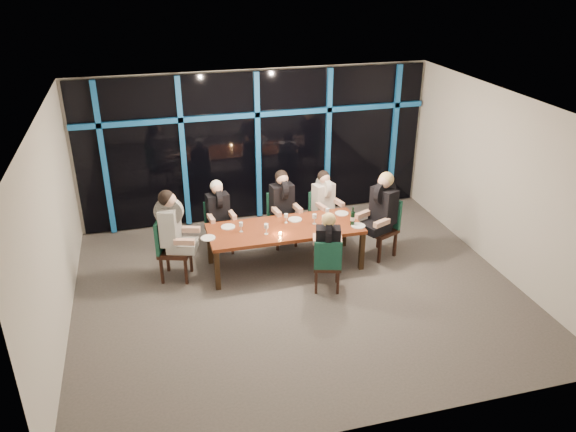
{
  "coord_description": "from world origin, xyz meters",
  "views": [
    {
      "loc": [
        -2.15,
        -7.43,
        4.96
      ],
      "look_at": [
        0.0,
        0.6,
        1.05
      ],
      "focal_mm": 35.0,
      "sensor_mm": 36.0,
      "label": 1
    }
  ],
  "objects_px": {
    "chair_near_mid": "(327,262)",
    "chair_far_mid": "(281,216)",
    "chair_far_left": "(218,224)",
    "wine_bottle": "(353,218)",
    "dining_table": "(285,231)",
    "diner_far_right": "(324,196)",
    "chair_end_right": "(384,224)",
    "chair_end_left": "(169,246)",
    "water_pitcher": "(325,221)",
    "diner_end_left": "(172,222)",
    "diner_end_right": "(382,203)",
    "chair_far_right": "(322,212)",
    "diner_far_left": "(218,207)",
    "diner_near_mid": "(328,239)",
    "diner_far_mid": "(283,198)"
  },
  "relations": [
    {
      "from": "diner_far_right",
      "to": "wine_bottle",
      "type": "height_order",
      "value": "diner_far_right"
    },
    {
      "from": "diner_far_mid",
      "to": "diner_end_left",
      "type": "bearing_deg",
      "value": -168.87
    },
    {
      "from": "chair_far_mid",
      "to": "chair_end_left",
      "type": "bearing_deg",
      "value": -168.15
    },
    {
      "from": "chair_end_right",
      "to": "chair_near_mid",
      "type": "distance_m",
      "value": 1.65
    },
    {
      "from": "chair_far_left",
      "to": "chair_near_mid",
      "type": "bearing_deg",
      "value": -59.02
    },
    {
      "from": "diner_far_right",
      "to": "wine_bottle",
      "type": "xyz_separation_m",
      "value": [
        0.17,
        -1.02,
        -0.01
      ]
    },
    {
      "from": "chair_far_right",
      "to": "diner_far_right",
      "type": "bearing_deg",
      "value": -90.0
    },
    {
      "from": "dining_table",
      "to": "diner_far_mid",
      "type": "xyz_separation_m",
      "value": [
        0.17,
        0.79,
        0.26
      ]
    },
    {
      "from": "chair_far_left",
      "to": "diner_end_left",
      "type": "distance_m",
      "value": 1.25
    },
    {
      "from": "diner_far_mid",
      "to": "wine_bottle",
      "type": "bearing_deg",
      "value": -54.01
    },
    {
      "from": "chair_far_mid",
      "to": "diner_far_left",
      "type": "distance_m",
      "value": 1.21
    },
    {
      "from": "chair_far_left",
      "to": "diner_near_mid",
      "type": "xyz_separation_m",
      "value": [
        1.49,
        -1.75,
        0.37
      ]
    },
    {
      "from": "diner_near_mid",
      "to": "wine_bottle",
      "type": "xyz_separation_m",
      "value": [
        0.66,
        0.65,
        -0.01
      ]
    },
    {
      "from": "diner_far_left",
      "to": "diner_near_mid",
      "type": "xyz_separation_m",
      "value": [
        1.48,
        -1.67,
        -0.01
      ]
    },
    {
      "from": "water_pitcher",
      "to": "diner_end_right",
      "type": "bearing_deg",
      "value": 13.75
    },
    {
      "from": "dining_table",
      "to": "diner_end_left",
      "type": "height_order",
      "value": "diner_end_left"
    },
    {
      "from": "chair_far_mid",
      "to": "chair_end_right",
      "type": "height_order",
      "value": "chair_end_right"
    },
    {
      "from": "dining_table",
      "to": "diner_far_right",
      "type": "height_order",
      "value": "diner_far_right"
    },
    {
      "from": "chair_far_left",
      "to": "chair_far_right",
      "type": "xyz_separation_m",
      "value": [
        1.96,
        -0.0,
        -0.0
      ]
    },
    {
      "from": "chair_far_mid",
      "to": "diner_end_right",
      "type": "height_order",
      "value": "diner_end_right"
    },
    {
      "from": "chair_far_mid",
      "to": "dining_table",
      "type": "bearing_deg",
      "value": -107.81
    },
    {
      "from": "chair_far_right",
      "to": "diner_far_mid",
      "type": "xyz_separation_m",
      "value": [
        -0.78,
        -0.09,
        0.43
      ]
    },
    {
      "from": "chair_near_mid",
      "to": "diner_end_right",
      "type": "height_order",
      "value": "diner_end_right"
    },
    {
      "from": "chair_far_right",
      "to": "diner_end_left",
      "type": "height_order",
      "value": "diner_end_left"
    },
    {
      "from": "diner_far_left",
      "to": "diner_far_right",
      "type": "distance_m",
      "value": 1.97
    },
    {
      "from": "dining_table",
      "to": "water_pitcher",
      "type": "height_order",
      "value": "water_pitcher"
    },
    {
      "from": "diner_end_right",
      "to": "diner_near_mid",
      "type": "bearing_deg",
      "value": -80.84
    },
    {
      "from": "chair_end_left",
      "to": "chair_end_right",
      "type": "bearing_deg",
      "value": -74.67
    },
    {
      "from": "diner_near_mid",
      "to": "chair_far_right",
      "type": "bearing_deg",
      "value": -88.56
    },
    {
      "from": "chair_near_mid",
      "to": "chair_far_mid",
      "type": "bearing_deg",
      "value": -64.16
    },
    {
      "from": "chair_end_left",
      "to": "diner_end_left",
      "type": "distance_m",
      "value": 0.43
    },
    {
      "from": "diner_end_right",
      "to": "water_pitcher",
      "type": "xyz_separation_m",
      "value": [
        -1.06,
        -0.05,
        -0.18
      ]
    },
    {
      "from": "chair_end_left",
      "to": "dining_table",
      "type": "bearing_deg",
      "value": -76.06
    },
    {
      "from": "chair_far_right",
      "to": "chair_far_mid",
      "type": "bearing_deg",
      "value": 165.49
    },
    {
      "from": "chair_far_left",
      "to": "wine_bottle",
      "type": "height_order",
      "value": "wine_bottle"
    },
    {
      "from": "chair_near_mid",
      "to": "wine_bottle",
      "type": "relative_size",
      "value": 2.81
    },
    {
      "from": "dining_table",
      "to": "chair_far_mid",
      "type": "bearing_deg",
      "value": 80.04
    },
    {
      "from": "chair_end_left",
      "to": "wine_bottle",
      "type": "xyz_separation_m",
      "value": [
        3.07,
        -0.34,
        0.28
      ]
    },
    {
      "from": "chair_end_left",
      "to": "water_pitcher",
      "type": "distance_m",
      "value": 2.63
    },
    {
      "from": "chair_near_mid",
      "to": "diner_near_mid",
      "type": "relative_size",
      "value": 1.03
    },
    {
      "from": "chair_end_left",
      "to": "diner_end_left",
      "type": "bearing_deg",
      "value": -90.0
    },
    {
      "from": "diner_end_right",
      "to": "diner_near_mid",
      "type": "height_order",
      "value": "diner_end_right"
    },
    {
      "from": "diner_far_mid",
      "to": "dining_table",
      "type": "bearing_deg",
      "value": -109.63
    },
    {
      "from": "chair_far_right",
      "to": "diner_far_right",
      "type": "height_order",
      "value": "diner_far_right"
    },
    {
      "from": "chair_far_right",
      "to": "diner_end_right",
      "type": "distance_m",
      "value": 1.33
    },
    {
      "from": "diner_far_left",
      "to": "wine_bottle",
      "type": "height_order",
      "value": "diner_far_left"
    },
    {
      "from": "diner_end_left",
      "to": "diner_near_mid",
      "type": "xyz_separation_m",
      "value": [
        2.32,
        -0.97,
        -0.14
      ]
    },
    {
      "from": "dining_table",
      "to": "wine_bottle",
      "type": "relative_size",
      "value": 7.83
    },
    {
      "from": "diner_far_mid",
      "to": "diner_end_right",
      "type": "relative_size",
      "value": 0.92
    },
    {
      "from": "diner_end_right",
      "to": "wine_bottle",
      "type": "height_order",
      "value": "diner_end_right"
    }
  ]
}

